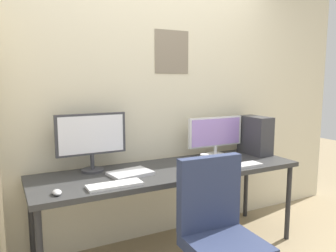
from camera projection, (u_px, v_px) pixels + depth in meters
wall_back at (150, 98)px, 3.00m from camera, size 4.64×0.11×2.60m
desk at (171, 174)px, 2.72m from camera, size 2.24×0.68×0.74m
monitor_left at (91, 138)px, 2.59m from camera, size 0.56×0.18×0.47m
monitor_right at (215, 134)px, 3.14m from camera, size 0.60×0.18×0.38m
pc_tower at (255, 135)px, 3.23m from camera, size 0.17×0.34×0.37m
keyboard_left at (115, 185)px, 2.25m from camera, size 0.38×0.13×0.02m
keyboard_right at (242, 166)px, 2.77m from camera, size 0.36×0.13×0.02m
computer_mouse at (57, 192)px, 2.09m from camera, size 0.06×0.10×0.03m
laptop_closed at (130, 173)px, 2.53m from camera, size 0.35×0.27×0.02m
coffee_mug at (205, 159)px, 2.84m from camera, size 0.11×0.08×0.09m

